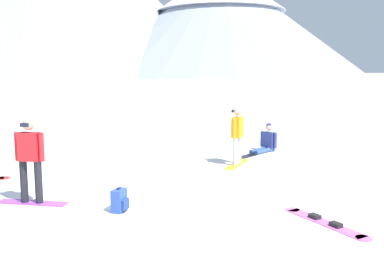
# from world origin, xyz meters

# --- Properties ---
(ground_plane) EXTENTS (800.00, 800.00, 0.00)m
(ground_plane) POSITION_xyz_m (0.00, 0.00, 0.00)
(ground_plane) COLOR white
(snowboarder_foreground) EXTENTS (1.46, 0.78, 1.75)m
(snowboarder_foreground) POSITION_xyz_m (-2.90, 0.23, 0.93)
(snowboarder_foreground) COLOR #993FD8
(snowboarder_foreground) RESTS_ON ground_plane
(snowboarder_midground) EXTENTS (1.13, 1.38, 1.66)m
(snowboarder_midground) POSITION_xyz_m (2.29, 2.75, 0.87)
(snowboarder_midground) COLOR yellow
(snowboarder_midground) RESTS_ON ground_plane
(snowboarder_background) EXTENTS (1.63, 1.35, 0.95)m
(snowboarder_background) POSITION_xyz_m (3.83, 4.43, 0.33)
(snowboarder_background) COLOR #335184
(snowboarder_background) RESTS_ON ground_plane
(loose_snowboard_near_right) EXTENTS (0.86, 1.86, 0.09)m
(loose_snowboard_near_right) POSITION_xyz_m (2.38, -2.03, 0.02)
(loose_snowboard_near_right) COLOR pink
(loose_snowboard_near_right) RESTS_ON ground_plane
(backpack_blue) EXTENTS (0.36, 0.38, 0.47)m
(backpack_blue) POSITION_xyz_m (-1.16, -0.64, 0.21)
(backpack_blue) COLOR #2D4C9E
(backpack_blue) RESTS_ON ground_plane
(peak_central_summit) EXTENTS (120.57, 120.57, 45.43)m
(peak_central_summit) POSITION_xyz_m (47.58, 166.63, 23.74)
(peak_central_summit) COLOR #8C93A3
(peak_central_summit) RESTS_ON ground_plane
(peak_east_ridge) EXTENTS (96.50, 96.50, 49.84)m
(peak_east_ridge) POSITION_xyz_m (95.68, 256.23, 26.04)
(peak_east_ridge) COLOR #8C93A3
(peak_east_ridge) RESTS_ON ground_plane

